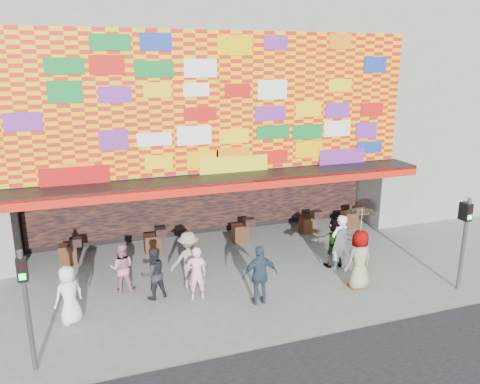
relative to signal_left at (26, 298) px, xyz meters
The scene contains 15 objects.
ground 6.64m from the signal_left, 13.61° to the left, with size 90.00×90.00×0.00m, color slate.
shop_building 11.98m from the signal_left, 57.35° to the left, with size 15.20×9.40×10.00m.
neighbor_right 21.82m from the signal_left, 26.33° to the left, with size 11.00×8.00×12.00m, color gray.
signal_left is the anchor object (origin of this frame).
signal_right 12.40m from the signal_left, ahead, with size 0.22×0.20×3.00m.
ped_a 2.33m from the signal_left, 67.47° to the left, with size 0.81×0.53×1.66m, color white.
ped_b 4.98m from the signal_left, 25.19° to the left, with size 0.61×0.40×1.68m, color #F7A0C1.
ped_c 4.22m from the signal_left, 38.68° to the left, with size 0.79×0.61×1.62m, color black.
ped_d 5.38m from the signal_left, 34.23° to the left, with size 1.18×0.68×1.83m, color gray.
ped_e 6.31m from the signal_left, 11.16° to the left, with size 1.07×0.45×1.83m, color #2C3B4D.
ped_f 10.01m from the signal_left, 16.36° to the left, with size 1.67×0.53×1.80m, color gray.
ped_g 9.55m from the signal_left, ahead, with size 0.94×0.61×1.92m, color gray.
ped_h 9.98m from the signal_left, 15.05° to the left, with size 0.71×0.47×1.95m, color white.
ped_i 4.22m from the signal_left, 54.93° to the left, with size 0.76×0.59×1.56m, color #B97884.
parasol 9.51m from the signal_left, ahead, with size 1.20×1.22×1.90m.
Camera 1 is at (-4.75, -11.99, 6.96)m, focal length 35.00 mm.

